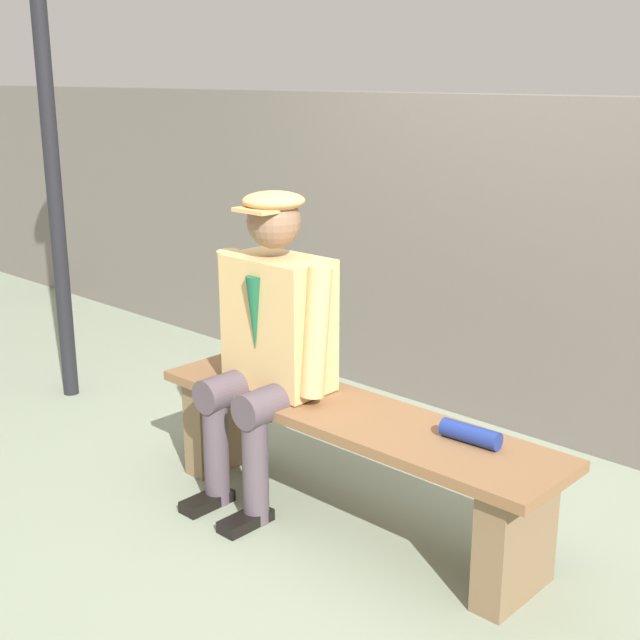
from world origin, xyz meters
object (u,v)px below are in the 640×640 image
Objects in this scene: bench at (349,446)px; rolled_magazine at (470,434)px; seated_man at (270,332)px; lamp_post at (41,41)px.

rolled_magazine reaches higher than bench.
rolled_magazine is at bearing -172.74° from seated_man.
seated_man is 2.16m from lamp_post.
bench is at bearing -172.24° from seated_man.
lamp_post is (2.18, -0.01, 1.64)m from bench.
lamp_post reaches higher than seated_man.
rolled_magazine is at bearing -178.90° from lamp_post.
seated_man is at bearing 7.76° from bench.
seated_man reaches higher than rolled_magazine.
rolled_magazine is at bearing -173.10° from bench.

